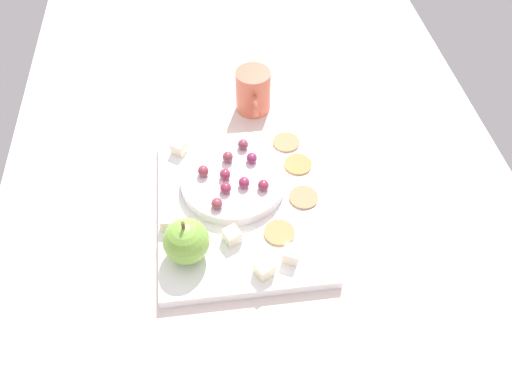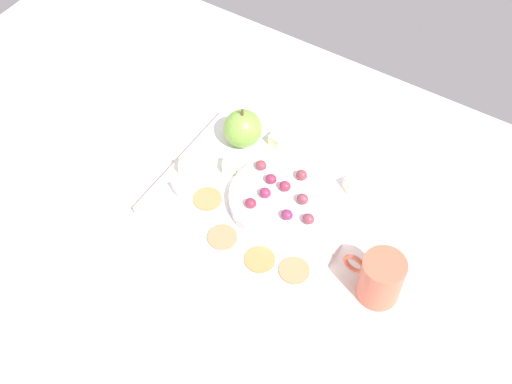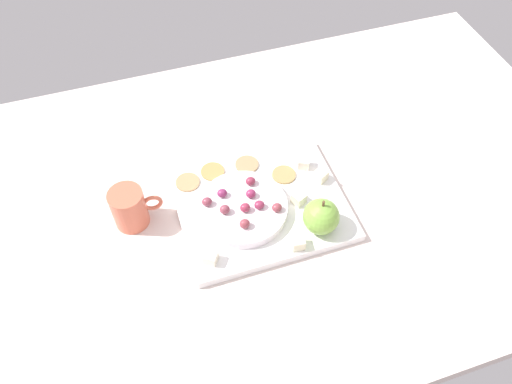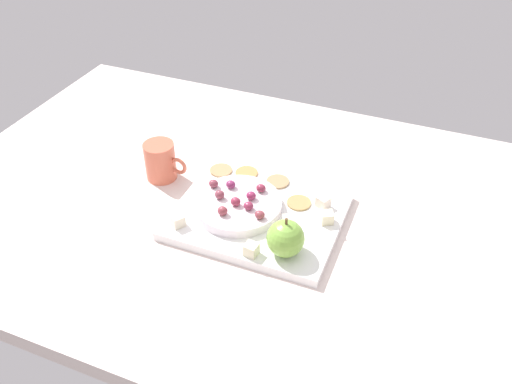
% 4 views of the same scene
% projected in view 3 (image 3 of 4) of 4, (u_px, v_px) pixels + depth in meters
% --- Properties ---
extents(table, '(1.46, 0.89, 0.04)m').
position_uv_depth(table, '(264.00, 198.00, 1.05)').
color(table, silver).
rests_on(table, ground).
extents(platter, '(0.33, 0.27, 0.02)m').
position_uv_depth(platter, '(261.00, 206.00, 1.01)').
color(platter, white).
rests_on(platter, table).
extents(serving_dish, '(0.18, 0.18, 0.02)m').
position_uv_depth(serving_dish, '(243.00, 208.00, 0.98)').
color(serving_dish, white).
rests_on(serving_dish, platter).
extents(apple_whole, '(0.07, 0.07, 0.07)m').
position_uv_depth(apple_whole, '(321.00, 217.00, 0.94)').
color(apple_whole, '#7FB644').
rests_on(apple_whole, platter).
extents(apple_stem, '(0.01, 0.01, 0.01)m').
position_uv_depth(apple_stem, '(323.00, 204.00, 0.90)').
color(apple_stem, brown).
rests_on(apple_stem, apple_whole).
extents(cheese_cube_0, '(0.03, 0.03, 0.02)m').
position_uv_depth(cheese_cube_0, '(304.00, 163.00, 1.05)').
color(cheese_cube_0, white).
rests_on(cheese_cube_0, platter).
extents(cheese_cube_1, '(0.03, 0.03, 0.02)m').
position_uv_depth(cheese_cube_1, '(299.00, 199.00, 0.99)').
color(cheese_cube_1, '#EFE6C5').
rests_on(cheese_cube_1, platter).
extents(cheese_cube_2, '(0.03, 0.03, 0.02)m').
position_uv_depth(cheese_cube_2, '(211.00, 258.00, 0.91)').
color(cheese_cube_2, '#F9EBCD').
rests_on(cheese_cube_2, platter).
extents(cheese_cube_3, '(0.03, 0.03, 0.02)m').
position_uv_depth(cheese_cube_3, '(321.00, 176.00, 1.03)').
color(cheese_cube_3, '#F9EDC0').
rests_on(cheese_cube_3, platter).
extents(cheese_cube_4, '(0.03, 0.03, 0.02)m').
position_uv_depth(cheese_cube_4, '(298.00, 243.00, 0.93)').
color(cheese_cube_4, beige).
rests_on(cheese_cube_4, platter).
extents(cracker_0, '(0.05, 0.05, 0.00)m').
position_uv_depth(cracker_0, '(188.00, 182.00, 1.03)').
color(cracker_0, tan).
rests_on(cracker_0, platter).
extents(cracker_1, '(0.05, 0.05, 0.00)m').
position_uv_depth(cracker_1, '(247.00, 164.00, 1.06)').
color(cracker_1, tan).
rests_on(cracker_1, platter).
extents(cracker_2, '(0.05, 0.05, 0.00)m').
position_uv_depth(cracker_2, '(213.00, 172.00, 1.05)').
color(cracker_2, tan).
rests_on(cracker_2, platter).
extents(cracker_3, '(0.05, 0.05, 0.00)m').
position_uv_depth(cracker_3, '(284.00, 175.00, 1.04)').
color(cracker_3, tan).
rests_on(cracker_3, platter).
extents(grape_0, '(0.02, 0.02, 0.02)m').
position_uv_depth(grape_0, '(245.00, 208.00, 0.96)').
color(grape_0, '#972E47').
rests_on(grape_0, serving_dish).
extents(grape_1, '(0.02, 0.02, 0.02)m').
position_uv_depth(grape_1, '(245.00, 224.00, 0.93)').
color(grape_1, '#903A44').
rests_on(grape_1, serving_dish).
extents(grape_2, '(0.02, 0.02, 0.02)m').
position_uv_depth(grape_2, '(251.00, 194.00, 0.98)').
color(grape_2, '#922B53').
rests_on(grape_2, serving_dish).
extents(grape_3, '(0.02, 0.02, 0.02)m').
position_uv_depth(grape_3, '(225.00, 209.00, 0.95)').
color(grape_3, '#8A3D4C').
rests_on(grape_3, serving_dish).
extents(grape_4, '(0.02, 0.02, 0.02)m').
position_uv_depth(grape_4, '(207.00, 202.00, 0.96)').
color(grape_4, '#873A4A').
rests_on(grape_4, serving_dish).
extents(grape_5, '(0.02, 0.02, 0.02)m').
position_uv_depth(grape_5, '(259.00, 205.00, 0.96)').
color(grape_5, '#8E2B4A').
rests_on(grape_5, serving_dish).
extents(grape_6, '(0.02, 0.02, 0.02)m').
position_uv_depth(grape_6, '(222.00, 193.00, 0.98)').
color(grape_6, '#862B58').
rests_on(grape_6, serving_dish).
extents(grape_7, '(0.02, 0.02, 0.02)m').
position_uv_depth(grape_7, '(251.00, 182.00, 0.99)').
color(grape_7, maroon).
rests_on(grape_7, serving_dish).
extents(grape_8, '(0.02, 0.02, 0.02)m').
position_uv_depth(grape_8, '(275.00, 208.00, 0.96)').
color(grape_8, '#8D3B45').
rests_on(grape_8, serving_dish).
extents(cup, '(0.10, 0.07, 0.09)m').
position_uv_depth(cup, '(130.00, 208.00, 0.96)').
color(cup, '#D5654A').
rests_on(cup, table).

